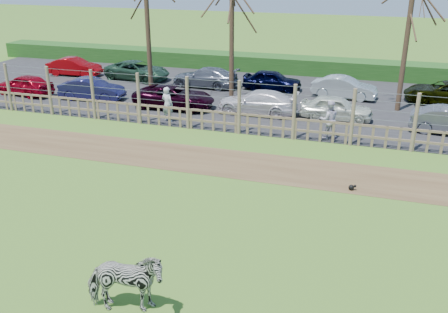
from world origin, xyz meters
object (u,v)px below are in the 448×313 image
(visitor_a, at_px, (167,104))
(car_1, at_px, (92,89))
(car_4, at_px, (336,108))
(car_7, at_px, (74,67))
(zebra, at_px, (125,283))
(car_12, at_px, (445,92))
(tree_mid, at_px, (232,11))
(car_9, at_px, (205,77))
(visitor_b, at_px, (329,120))
(crow, at_px, (352,187))
(tree_right, at_px, (411,8))
(car_2, at_px, (174,97))
(car_10, at_px, (272,80))
(car_3, at_px, (257,102))
(car_0, at_px, (25,85))
(car_11, at_px, (344,87))
(car_8, at_px, (137,70))

(visitor_a, distance_m, car_1, 6.18)
(car_4, height_order, car_7, same)
(zebra, relative_size, car_12, 0.43)
(tree_mid, height_order, car_4, tree_mid)
(car_1, height_order, car_9, same)
(visitor_b, height_order, crow, visitor_b)
(tree_right, height_order, car_4, tree_right)
(car_2, height_order, car_10, same)
(tree_mid, distance_m, crow, 13.36)
(zebra, xyz_separation_m, car_3, (-0.84, 15.90, -0.14))
(car_0, relative_size, car_11, 0.97)
(tree_mid, height_order, car_8, tree_mid)
(car_3, distance_m, car_11, 6.01)
(tree_right, height_order, car_1, tree_right)
(tree_right, bearing_deg, car_12, 42.44)
(tree_mid, relative_size, crow, 25.61)
(tree_right, distance_m, car_10, 8.86)
(car_3, bearing_deg, car_8, -117.69)
(visitor_a, height_order, crow, visitor_a)
(car_2, bearing_deg, tree_right, -75.08)
(visitor_b, relative_size, car_0, 0.49)
(car_1, bearing_deg, tree_mid, -76.95)
(crow, bearing_deg, car_8, 138.72)
(car_10, height_order, car_12, same)
(crow, relative_size, car_4, 0.08)
(tree_right, xyz_separation_m, car_3, (-6.94, -2.78, -4.60))
(zebra, height_order, crow, zebra)
(car_4, bearing_deg, car_3, 91.69)
(car_11, bearing_deg, car_1, 115.70)
(car_1, bearing_deg, car_7, 36.30)
(zebra, xyz_separation_m, car_2, (-5.33, 15.60, -0.14))
(visitor_b, height_order, car_10, visitor_b)
(car_9, bearing_deg, tree_mid, 50.29)
(tree_right, height_order, visitor_b, tree_right)
(visitor_b, bearing_deg, car_7, -42.68)
(car_9, bearing_deg, car_11, 93.43)
(tree_mid, relative_size, car_0, 1.94)
(car_8, bearing_deg, car_7, 100.59)
(car_8, height_order, car_12, same)
(car_11, bearing_deg, car_8, 94.33)
(car_8, bearing_deg, car_12, -82.41)
(tree_right, relative_size, car_3, 1.78)
(tree_mid, relative_size, visitor_a, 3.96)
(car_4, xyz_separation_m, car_8, (-13.29, 4.90, 0.00))
(car_0, relative_size, car_12, 0.82)
(crow, xyz_separation_m, car_8, (-14.64, 12.85, 0.53))
(car_1, xyz_separation_m, car_3, (9.55, 0.15, 0.00))
(visitor_a, distance_m, car_2, 2.37)
(visitor_a, xyz_separation_m, visitor_b, (7.79, -0.15, 0.00))
(car_1, bearing_deg, visitor_b, -105.75)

